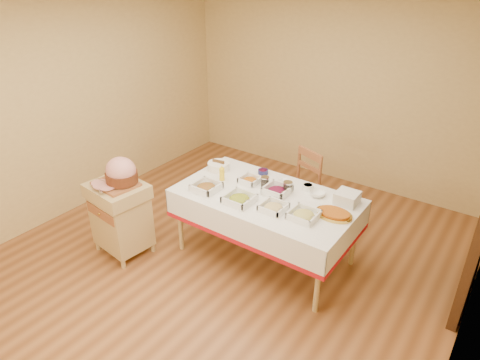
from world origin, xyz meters
name	(u,v)px	position (x,y,z in m)	size (l,w,h in m)	color
room_shell	(223,149)	(0.00, 0.00, 1.30)	(5.00, 5.00, 5.00)	brown
dining_table	(266,209)	(0.30, 0.30, 0.60)	(1.82, 1.02, 0.76)	tan
butcher_cart	(121,214)	(-1.01, -0.50, 0.47)	(0.63, 0.55, 0.82)	tan
dining_chair	(299,189)	(0.28, 1.06, 0.48)	(0.54, 0.53, 0.94)	#995832
ham_on_board	(120,174)	(-0.96, -0.47, 0.95)	(0.46, 0.44, 0.30)	#995832
serving_dish_a	(206,187)	(-0.26, 0.03, 0.80)	(0.26, 0.26, 0.11)	white
serving_dish_b	(239,199)	(0.16, 0.03, 0.80)	(0.27, 0.27, 0.11)	white
serving_dish_c	(273,207)	(0.51, 0.10, 0.79)	(0.23, 0.23, 0.09)	white
serving_dish_d	(304,215)	(0.81, 0.14, 0.79)	(0.26, 0.26, 0.10)	white
serving_dish_e	(250,180)	(0.01, 0.43, 0.79)	(0.21, 0.20, 0.10)	white
serving_dish_f	(277,190)	(0.37, 0.39, 0.80)	(0.26, 0.24, 0.12)	white
small_bowl_left	(224,164)	(-0.46, 0.58, 0.79)	(0.11, 0.11, 0.05)	white
small_bowl_mid	(263,172)	(0.01, 0.69, 0.79)	(0.11, 0.11, 0.05)	navy
small_bowl_right	(308,187)	(0.59, 0.65, 0.79)	(0.12, 0.12, 0.06)	white
bowl_white_imported	(284,183)	(0.33, 0.60, 0.78)	(0.16, 0.16, 0.04)	white
bowl_small_imported	(317,194)	(0.73, 0.59, 0.79)	(0.16, 0.16, 0.05)	white
preserve_jar_left	(265,182)	(0.19, 0.45, 0.81)	(0.09, 0.09, 0.11)	silver
preserve_jar_right	(288,188)	(0.45, 0.47, 0.82)	(0.10, 0.10, 0.12)	silver
mustard_bottle	(222,174)	(-0.26, 0.30, 0.84)	(0.06, 0.06, 0.17)	yellow
bread_basket	(219,166)	(-0.45, 0.48, 0.81)	(0.24, 0.24, 0.11)	white
plate_stack	(347,198)	(1.02, 0.62, 0.82)	(0.21, 0.21, 0.12)	white
brass_platter	(334,214)	(1.02, 0.33, 0.78)	(0.35, 0.25, 0.05)	gold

